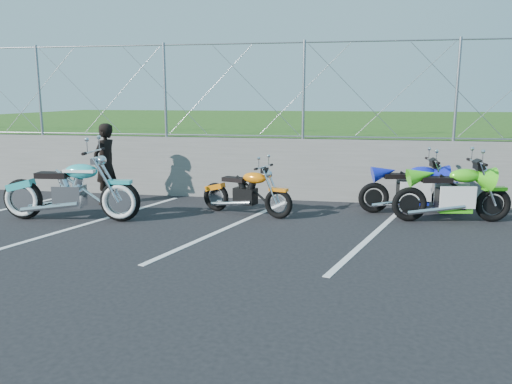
% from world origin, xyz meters
% --- Properties ---
extents(ground, '(90.00, 90.00, 0.00)m').
position_xyz_m(ground, '(0.00, 0.00, 0.00)').
color(ground, black).
rests_on(ground, ground).
extents(retaining_wall, '(30.00, 0.22, 1.30)m').
position_xyz_m(retaining_wall, '(0.00, 3.50, 0.65)').
color(retaining_wall, '#62625D').
rests_on(retaining_wall, ground).
extents(grass_field, '(30.00, 20.00, 1.30)m').
position_xyz_m(grass_field, '(0.00, 13.50, 0.65)').
color(grass_field, '#234B14').
rests_on(grass_field, ground).
extents(chain_link_fence, '(28.00, 0.03, 2.00)m').
position_xyz_m(chain_link_fence, '(0.00, 3.50, 2.30)').
color(chain_link_fence, gray).
rests_on(chain_link_fence, retaining_wall).
extents(parking_lines, '(18.29, 4.31, 0.01)m').
position_xyz_m(parking_lines, '(1.20, 1.00, 0.00)').
color(parking_lines, silver).
rests_on(parking_lines, ground).
extents(cruiser_turquoise, '(2.53, 0.80, 1.26)m').
position_xyz_m(cruiser_turquoise, '(-2.84, 0.95, 0.50)').
color(cruiser_turquoise, black).
rests_on(cruiser_turquoise, ground).
extents(naked_orange, '(1.82, 0.75, 0.94)m').
position_xyz_m(naked_orange, '(0.12, 1.92, 0.40)').
color(naked_orange, black).
rests_on(naked_orange, ground).
extents(sportbike_green, '(2.07, 0.74, 1.08)m').
position_xyz_m(sportbike_green, '(3.78, 2.05, 0.46)').
color(sportbike_green, black).
rests_on(sportbike_green, ground).
extents(sportbike_blue, '(1.96, 0.70, 1.02)m').
position_xyz_m(sportbike_blue, '(3.15, 2.60, 0.44)').
color(sportbike_blue, black).
rests_on(sportbike_blue, ground).
extents(person_standing, '(0.49, 0.66, 1.64)m').
position_xyz_m(person_standing, '(-2.93, 2.40, 0.82)').
color(person_standing, black).
rests_on(person_standing, ground).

